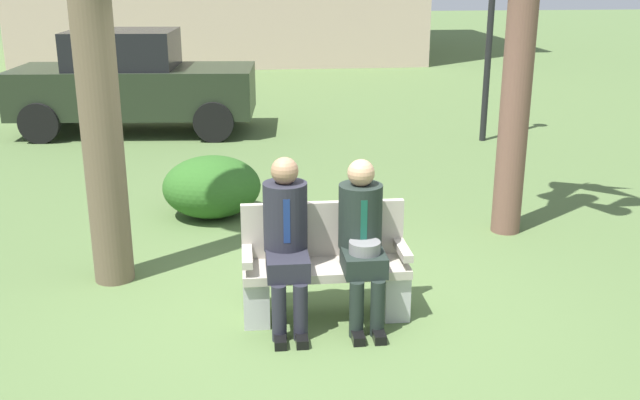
% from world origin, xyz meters
% --- Properties ---
extents(ground_plane, '(80.00, 80.00, 0.00)m').
position_xyz_m(ground_plane, '(0.00, 0.00, 0.00)').
color(ground_plane, '#526C3B').
extents(park_bench, '(1.30, 0.44, 0.90)m').
position_xyz_m(park_bench, '(0.09, 0.00, 0.39)').
color(park_bench, '#B7AD9E').
rests_on(park_bench, ground).
extents(seated_man_left, '(0.34, 0.72, 1.32)m').
position_xyz_m(seated_man_left, '(-0.22, -0.12, 0.74)').
color(seated_man_left, '#23232D').
rests_on(seated_man_left, ground).
extents(seated_man_right, '(0.34, 0.72, 1.28)m').
position_xyz_m(seated_man_right, '(0.36, -0.12, 0.71)').
color(seated_man_right, '#1E2823').
rests_on(seated_man_right, ground).
extents(shrub_near_bench, '(1.08, 0.99, 0.68)m').
position_xyz_m(shrub_near_bench, '(-0.88, 2.54, 0.34)').
color(shrub_near_bench, '#2D6021').
rests_on(shrub_near_bench, ground).
extents(parked_car_near, '(4.01, 1.96, 1.68)m').
position_xyz_m(parked_car_near, '(-2.30, 7.05, 0.84)').
color(parked_car_near, '#232D1E').
rests_on(parked_car_near, ground).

